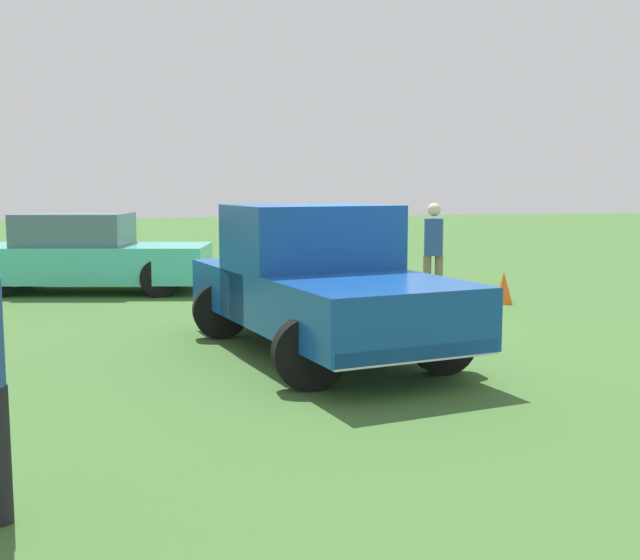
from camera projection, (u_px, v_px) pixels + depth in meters
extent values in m
plane|color=#3D662D|center=(357.00, 343.00, 10.10)|extent=(80.00, 80.00, 0.00)
cylinder|color=black|center=(443.00, 340.00, 8.40)|extent=(0.74, 0.22, 0.74)
cylinder|color=black|center=(309.00, 353.00, 7.75)|extent=(0.74, 0.22, 0.74)
cylinder|color=black|center=(328.00, 303.00, 11.02)|extent=(0.74, 0.22, 0.74)
cylinder|color=black|center=(221.00, 310.00, 10.37)|extent=(0.74, 0.22, 0.74)
cube|color=#144799|center=(375.00, 313.00, 8.12)|extent=(2.17, 2.13, 0.64)
cube|color=#144799|center=(311.00, 262.00, 9.55)|extent=(2.10, 1.77, 1.40)
cube|color=slate|center=(311.00, 226.00, 9.49)|extent=(1.92, 1.53, 0.48)
cube|color=#144799|center=(283.00, 286.00, 10.41)|extent=(2.23, 2.48, 0.60)
cube|color=silver|center=(417.00, 353.00, 7.38)|extent=(1.79, 0.44, 0.16)
cylinder|color=black|center=(174.00, 269.00, 15.60)|extent=(0.70, 0.20, 0.70)
cylinder|color=black|center=(159.00, 278.00, 14.15)|extent=(0.70, 0.20, 0.70)
cylinder|color=black|center=(24.00, 269.00, 15.58)|extent=(0.70, 0.20, 0.70)
cube|color=#4CC6B2|center=(88.00, 263.00, 14.84)|extent=(4.81, 2.75, 0.68)
cube|color=slate|center=(75.00, 229.00, 14.76)|extent=(2.30, 1.94, 0.60)
cylinder|color=#7A6B51|center=(439.00, 279.00, 13.39)|extent=(0.14, 0.14, 0.83)
cylinder|color=#7A6B51|center=(427.00, 279.00, 13.39)|extent=(0.14, 0.14, 0.83)
cylinder|color=#284C93|center=(434.00, 237.00, 13.30)|extent=(0.40, 0.40, 0.62)
sphere|color=beige|center=(434.00, 210.00, 13.24)|extent=(0.23, 0.23, 0.23)
cone|color=orange|center=(503.00, 288.00, 13.40)|extent=(0.32, 0.32, 0.55)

